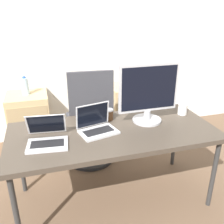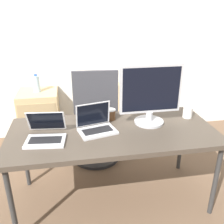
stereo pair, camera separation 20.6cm
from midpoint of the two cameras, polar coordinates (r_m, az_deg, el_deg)
The scene contains 12 objects.
ground_plane at distance 2.49m, azimuth 2.66°, elevation -18.92°, with size 14.00×14.00×0.00m, color brown.
wall_back at distance 3.29m, azimuth -2.53°, elevation 16.57°, with size 10.00×0.05×2.60m.
desk at distance 2.11m, azimuth 2.99°, elevation -5.38°, with size 1.72×0.79×0.71m.
office_chair at distance 2.77m, azimuth -1.62°, elevation -3.53°, with size 0.56×0.57×1.11m.
cabinet_left at distance 3.26m, azimuth -14.30°, elevation -1.48°, with size 0.47×0.47×0.71m.
cabinet_right at distance 3.39m, azimuth 7.51°, elevation 0.02°, with size 0.47×0.47×0.71m.
water_bottle at distance 3.11m, azimuth -15.11°, elevation 6.23°, with size 0.08×0.08×0.22m.
laptop_left at distance 1.98m, azimuth -12.06°, elevation -5.02°, with size 0.32×0.32×0.21m.
laptop_right at distance 2.06m, azimuth -0.83°, elevation -3.13°, with size 0.34×0.29×0.22m.
monitor at distance 2.17m, azimuth 11.52°, elevation 3.73°, with size 0.54×0.26×0.52m.
coffee_cup_white at distance 2.44m, azimuth 19.26°, elevation -0.10°, with size 0.09×0.09×0.10m.
coffee_cup_brown at distance 2.27m, azimuth 2.26°, elevation -0.60°, with size 0.09×0.09×0.10m.
Camera 2 is at (-0.33, -1.83, 1.66)m, focal length 40.00 mm.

